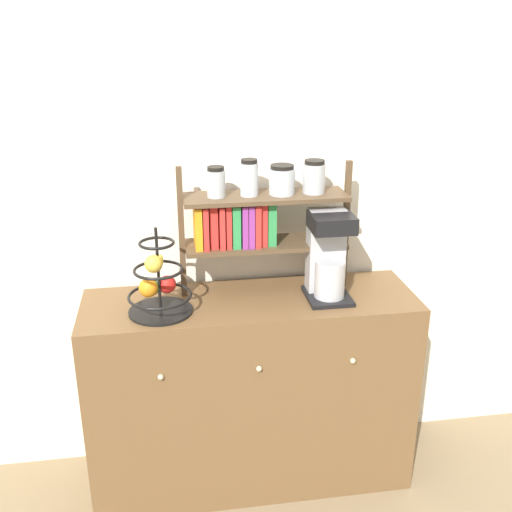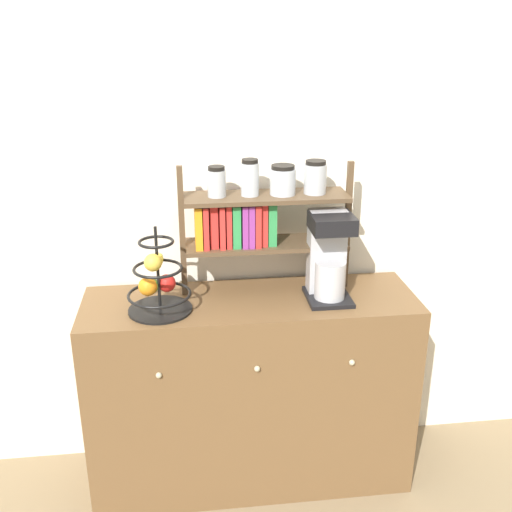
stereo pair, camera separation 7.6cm
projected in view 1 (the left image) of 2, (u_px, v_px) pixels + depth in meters
The scene contains 6 objects.
ground_plane at pixel (259, 506), 2.63m from camera, with size 12.00×12.00×0.00m, color #847051.
wall_back at pixel (241, 191), 2.61m from camera, with size 7.00×0.05×2.60m, color silver.
sideboard at pixel (251, 391), 2.67m from camera, with size 1.41×0.46×0.90m.
coffee_maker at pixel (328, 255), 2.47m from camera, with size 0.18×0.21×0.37m.
fruit_stand at pixel (157, 285), 2.36m from camera, with size 0.26×0.26×0.36m.
shelf_hutch at pixel (253, 213), 2.47m from camera, with size 0.72×0.20×0.58m.
Camera 1 is at (-0.33, -2.03, 1.97)m, focal length 42.00 mm.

